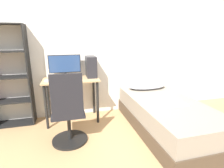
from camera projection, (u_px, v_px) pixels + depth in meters
name	position (u px, v px, depth m)	size (l,w,h in m)	color
ground_plane	(110.00, 155.00, 2.25)	(14.00, 14.00, 0.00)	tan
wall_back	(91.00, 49.00, 3.24)	(8.00, 0.05, 2.50)	silver
desk	(71.00, 87.00, 3.04)	(0.94, 0.52, 0.77)	tan
office_chair	(69.00, 117.00, 2.39)	(0.51, 0.51, 1.04)	black
bed	(166.00, 116.00, 2.82)	(0.99, 1.98, 0.49)	#4C3D2D
pillow	(147.00, 86.00, 3.42)	(0.76, 0.36, 0.11)	#B2B7C6
magazine	(176.00, 103.00, 2.67)	(0.24, 0.32, 0.01)	silver
monitor	(65.00, 65.00, 3.07)	(0.55, 0.18, 0.40)	black
keyboard	(65.00, 80.00, 2.88)	(0.43, 0.12, 0.02)	#33477A
pc_tower	(91.00, 67.00, 3.12)	(0.17, 0.32, 0.37)	#232328
phone	(47.00, 81.00, 2.87)	(0.07, 0.14, 0.01)	#B7B7BC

